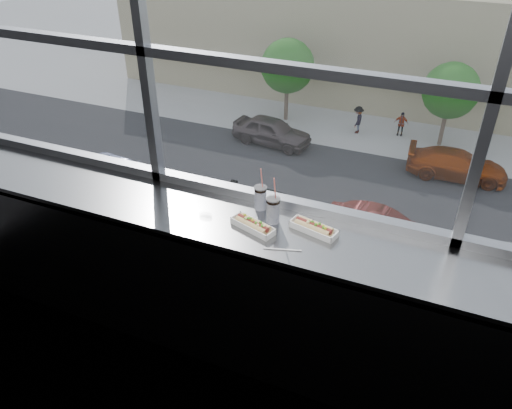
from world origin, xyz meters
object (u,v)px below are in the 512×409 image
at_px(hotdog_tray_right, 314,228).
at_px(pedestrian_b, 401,121).
at_px(hotdog_tray_left, 253,225).
at_px(soda_cup_right, 273,209).
at_px(soda_cup_left, 260,197).
at_px(car_far_a, 272,127).
at_px(tree_center, 451,91).
at_px(car_near_c, 381,226).
at_px(tree_left, 288,66).
at_px(car_near_b, 274,205).
at_px(pedestrian_a, 358,117).
at_px(car_far_b, 458,161).
at_px(wrapper, 205,215).
at_px(loose_straw, 282,249).
at_px(car_near_a, 122,171).

relative_size(hotdog_tray_right, pedestrian_b, 0.16).
height_order(hotdog_tray_left, soda_cup_right, soda_cup_right).
relative_size(soda_cup_left, car_far_a, 0.04).
bearing_deg(soda_cup_right, hotdog_tray_left, -124.43).
distance_m(hotdog_tray_left, tree_center, 29.60).
distance_m(soda_cup_left, car_far_a, 28.00).
distance_m(car_near_c, tree_center, 12.31).
distance_m(pedestrian_b, tree_left, 8.19).
distance_m(car_near_b, pedestrian_a, 11.81).
xyz_separation_m(hotdog_tray_right, car_far_b, (1.44, 24.20, -11.04)).
relative_size(soda_cup_left, wrapper, 3.22).
distance_m(soda_cup_left, car_near_c, 19.50).
height_order(loose_straw, car_far_a, loose_straw).
relative_size(hotdog_tray_left, pedestrian_a, 0.14).
distance_m(soda_cup_right, pedestrian_a, 30.41).
height_order(hotdog_tray_right, car_near_c, hotdog_tray_right).
distance_m(soda_cup_right, car_far_b, 26.68).
relative_size(loose_straw, tree_left, 0.04).
bearing_deg(car_near_b, soda_cup_right, -161.48).
height_order(wrapper, car_far_a, wrapper).
height_order(soda_cup_left, wrapper, soda_cup_left).
distance_m(hotdog_tray_right, car_near_a, 24.65).
height_order(car_far_a, pedestrian_a, car_far_a).
height_order(hotdog_tray_left, pedestrian_a, hotdog_tray_left).
bearing_deg(pedestrian_b, wrapper, -86.77).
distance_m(car_near_c, car_near_b, 5.06).
bearing_deg(tree_center, car_far_b, -73.33).
height_order(hotdog_tray_left, soda_cup_left, soda_cup_left).
bearing_deg(car_near_a, car_near_c, -83.26).
relative_size(soda_cup_left, car_near_c, 0.04).
relative_size(soda_cup_right, pedestrian_a, 0.15).
relative_size(soda_cup_left, tree_left, 0.05).
height_order(car_near_c, car_near_b, car_near_c).
bearing_deg(car_far_a, soda_cup_left, -152.38).
height_order(wrapper, car_near_c, wrapper).
height_order(wrapper, pedestrian_b, wrapper).
relative_size(hotdog_tray_left, pedestrian_b, 0.16).
distance_m(soda_cup_left, soda_cup_right, 0.17).
height_order(car_near_a, car_near_b, same).
xyz_separation_m(soda_cup_right, pedestrian_b, (-2.03, 28.64, -11.21)).
relative_size(hotdog_tray_right, tree_left, 0.06).
bearing_deg(soda_cup_right, car_near_a, 132.10).
bearing_deg(loose_straw, car_far_a, 94.41).
xyz_separation_m(soda_cup_left, loose_straw, (0.28, -0.35, -0.08)).
xyz_separation_m(soda_cup_right, car_far_a, (-9.23, 24.20, -11.00)).
distance_m(car_far_b, tree_center, 4.84).
bearing_deg(hotdog_tray_right, car_far_b, 100.29).
height_order(car_far_b, tree_center, tree_center).
bearing_deg(soda_cup_right, tree_center, 88.96).
bearing_deg(loose_straw, wrapper, 150.41).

